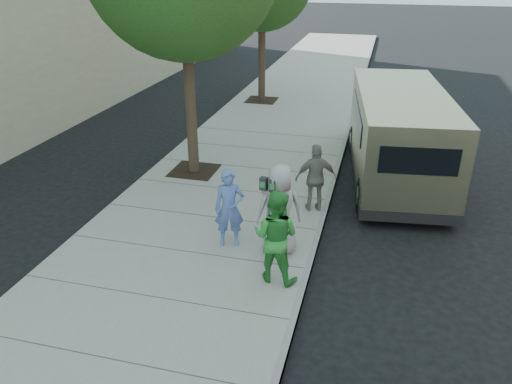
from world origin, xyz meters
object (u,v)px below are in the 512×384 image
parking_meter (268,200)px  person_gray_shirt (280,210)px  person_striped_polo (316,178)px  van (398,133)px  person_officer (229,208)px  person_green_shirt (276,236)px

parking_meter → person_gray_shirt: person_gray_shirt is taller
parking_meter → person_striped_polo: size_ratio=1.01×
van → person_officer: 5.62m
van → person_gray_shirt: size_ratio=3.58×
parking_meter → van: (2.35, 4.79, -0.06)m
van → person_green_shirt: (-2.03, -5.58, -0.23)m
parking_meter → van: size_ratio=0.24×
person_gray_shirt → person_striped_polo: size_ratio=1.16×
parking_meter → van: bearing=75.6°
parking_meter → person_officer: size_ratio=0.99×
person_officer → parking_meter: bearing=-26.9°
person_gray_shirt → parking_meter: bearing=9.1°
person_gray_shirt → person_striped_polo: 2.01m
van → person_green_shirt: van is taller
person_green_shirt → person_gray_shirt: 0.92m
person_gray_shirt → person_striped_polo: (0.41, 1.96, -0.13)m
parking_meter → person_green_shirt: size_ratio=0.92×
van → person_gray_shirt: 5.15m
parking_meter → person_green_shirt: (0.32, -0.80, -0.29)m
van → person_green_shirt: bearing=-117.0°
parking_meter → person_gray_shirt: size_ratio=0.87×
person_officer → van: bearing=39.0°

